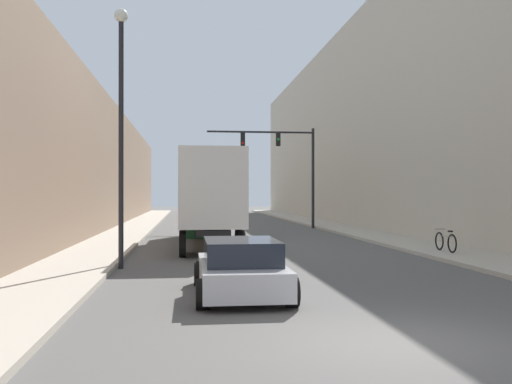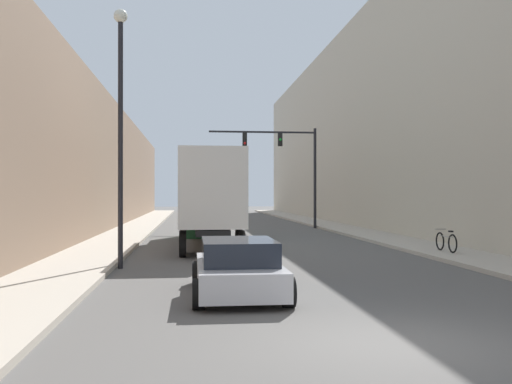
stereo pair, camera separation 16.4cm
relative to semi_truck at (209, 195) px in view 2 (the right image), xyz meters
The scene contains 10 objects.
ground_plane 18.17m from the semi_truck, 82.47° to the right, with size 200.00×200.00×0.00m, color #565451.
sidewalk_right 15.42m from the semi_truck, 52.71° to the left, with size 2.66×80.00×0.15m.
sidewalk_left 13.15m from the semi_truck, 110.43° to the left, with size 2.66×80.00×0.15m.
building_right 18.92m from the semi_truck, 41.80° to the left, with size 6.00×80.00×14.92m.
building_left 15.16m from the semi_truck, 126.10° to the left, with size 6.00×80.00×8.63m.
semi_truck is the anchor object (origin of this frame).
sedan_car 13.35m from the semi_truck, 88.65° to the right, with size 2.14×4.39×1.33m.
traffic_signal_gantry 14.02m from the semi_truck, 64.09° to the left, with size 7.49×0.35×6.96m.
street_lamp 9.03m from the semi_truck, 110.80° to the right, with size 0.44×0.44×8.31m.
parked_bicycle 10.72m from the semi_truck, 31.29° to the right, with size 0.44×1.82×0.86m.
Camera 2 is at (-3.12, -8.73, 2.39)m, focal length 40.00 mm.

